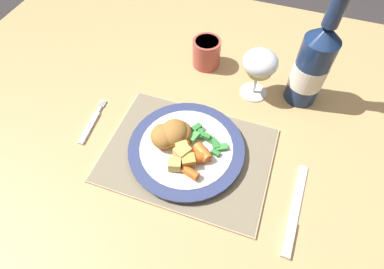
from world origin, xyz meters
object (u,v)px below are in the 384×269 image
at_px(dinner_plate, 186,149).
at_px(drinking_cup, 206,52).
at_px(fork, 91,124).
at_px(dining_table, 211,128).
at_px(bottle, 312,65).
at_px(table_knife, 293,216).
at_px(wine_glass, 260,65).

bearing_deg(dinner_plate, drinking_cup, 99.21).
xyz_separation_m(dinner_plate, fork, (-0.24, -0.00, -0.01)).
distance_m(dinner_plate, fork, 0.24).
distance_m(dining_table, bottle, 0.29).
height_order(table_knife, drinking_cup, drinking_cup).
distance_m(bottle, drinking_cup, 0.27).
distance_m(dinner_plate, drinking_cup, 0.30).
relative_size(fork, table_knife, 0.67).
distance_m(dining_table, dinner_plate, 0.17).
bearing_deg(bottle, drinking_cup, 171.32).
bearing_deg(wine_glass, drinking_cup, 156.53).
height_order(dining_table, bottle, bottle).
relative_size(dinner_plate, table_knife, 1.25).
relative_size(table_knife, bottle, 0.71).
distance_m(table_knife, wine_glass, 0.35).
bearing_deg(dining_table, fork, -151.67).
bearing_deg(table_knife, dining_table, 137.44).
distance_m(fork, drinking_cup, 0.36).
xyz_separation_m(dinner_plate, wine_glass, (0.10, 0.23, 0.08)).
height_order(dinner_plate, drinking_cup, drinking_cup).
height_order(dining_table, wine_glass, wine_glass).
bearing_deg(dining_table, table_knife, -42.56).
xyz_separation_m(dinner_plate, drinking_cup, (-0.05, 0.29, 0.02)).
bearing_deg(dinner_plate, dining_table, 82.23).
bearing_deg(bottle, dinner_plate, -130.27).
xyz_separation_m(bottle, drinking_cup, (-0.26, 0.04, -0.07)).
relative_size(fork, wine_glass, 1.05).
height_order(fork, table_knife, table_knife).
bearing_deg(dinner_plate, fork, -179.76).
distance_m(table_knife, bottle, 0.34).
relative_size(dining_table, dinner_plate, 5.91).
bearing_deg(wine_glass, bottle, 12.19).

